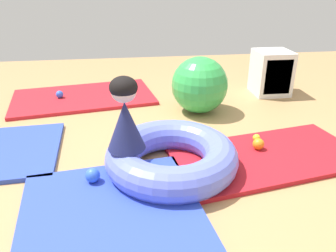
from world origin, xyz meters
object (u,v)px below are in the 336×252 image
Objects in this scene: play_ball_blue_second at (60,94)px; exercise_ball_large at (200,85)px; inflatable_cushion at (171,157)px; storage_cube at (272,73)px; play_ball_yellow at (256,138)px; play_ball_orange at (258,144)px; play_ball_teal at (132,184)px; play_ball_blue at (93,175)px; play_ball_green at (223,141)px; child_in_navy at (125,115)px.

play_ball_blue_second is 0.14× the size of exercise_ball_large.
storage_cube reaches higher than inflatable_cushion.
inflatable_cushion is at bearing -158.08° from play_ball_yellow.
storage_cube is at bearing 63.37° from play_ball_orange.
exercise_ball_large reaches higher than play_ball_teal.
play_ball_blue reaches higher than play_ball_blue_second.
play_ball_orange is 0.16× the size of exercise_ball_large.
exercise_ball_large reaches higher than inflatable_cushion.
exercise_ball_large reaches higher than play_ball_blue_second.
storage_cube is at bearing 47.46° from inflatable_cushion.
exercise_ball_large is 1.13× the size of storage_cube.
play_ball_green is at bearing 31.27° from inflatable_cushion.
storage_cube is (1.90, 1.75, -0.26)m from child_in_navy.
child_in_navy is 1.26m from play_ball_orange.
play_ball_blue_second is at bearing 111.82° from play_ball_teal.
play_ball_green is 0.79× the size of play_ball_blue_second.
child_in_navy is 5.46× the size of play_ball_orange.
play_ball_yellow is 1.55m from storage_cube.
play_ball_green is 0.94m from exercise_ball_large.
play_ball_teal is 1.71m from exercise_ball_large.
play_ball_orange is at bearing 13.45° from inflatable_cushion.
play_ball_blue is 1.99m from play_ball_blue_second.
play_ball_blue is at bearing -139.93° from storage_cube.
play_ball_yellow is 1.31m from play_ball_teal.
child_in_navy is 0.52m from play_ball_blue.
exercise_ball_large is at bearing -155.87° from storage_cube.
play_ball_teal is 2.20m from play_ball_blue_second.
play_ball_blue_second is (-0.80, 1.84, -0.45)m from child_in_navy.
play_ball_teal is (-1.17, -0.60, 0.01)m from play_ball_yellow.
inflatable_cushion is at bearing -148.73° from play_ball_green.
play_ball_green is at bearing -88.22° from exercise_ball_large.
inflatable_cushion is at bearing -132.54° from storage_cube.
play_ball_yellow is at bearing 74.11° from play_ball_orange.
play_ball_blue is at bearing -158.62° from play_ball_green.
inflatable_cushion is 1.33m from exercise_ball_large.
play_ball_blue_second is (-1.95, 1.60, -0.00)m from play_ball_orange.
child_in_navy is 6.04× the size of play_ball_blue_second.
child_in_navy is at bearing -156.96° from play_ball_green.
child_in_navy reaches higher than exercise_ball_large.
play_ball_green is 0.13× the size of storage_cube.
exercise_ball_large is (-0.35, 0.88, 0.24)m from play_ball_yellow.
play_ball_yellow is 0.11× the size of exercise_ball_large.
storage_cube reaches higher than play_ball_green.
play_ball_blue_second is (-0.82, 2.05, 0.00)m from play_ball_teal.
play_ball_blue is at bearing -162.25° from play_ball_yellow.
play_ball_yellow is at bearing -117.70° from storage_cube.
child_in_navy is at bearing -66.55° from play_ball_blue_second.
exercise_ball_large is at bearing 91.78° from play_ball_green.
play_ball_blue reaches higher than play_ball_yellow.
inflatable_cushion is 9.66× the size of play_ball_blue.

